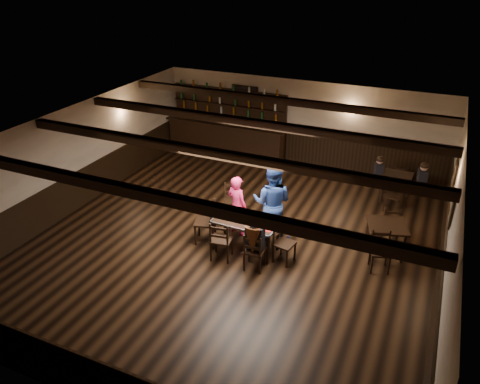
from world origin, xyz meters
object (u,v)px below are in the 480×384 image
at_px(man_blue, 272,203).
at_px(cake, 231,214).
at_px(bar_counter, 227,134).
at_px(chair_near_left, 220,238).
at_px(chair_near_right, 254,250).
at_px(dining_table, 246,225).
at_px(woman_pink, 237,206).

distance_m(man_blue, cake, 0.99).
bearing_deg(bar_counter, man_blue, -53.32).
relative_size(chair_near_left, chair_near_right, 1.08).
bearing_deg(bar_counter, chair_near_left, -65.96).
xyz_separation_m(dining_table, chair_near_right, (0.46, -0.65, -0.14)).
bearing_deg(cake, man_blue, 37.40).
relative_size(chair_near_right, bar_counter, 0.21).
distance_m(dining_table, woman_pink, 0.75).
relative_size(chair_near_right, cake, 2.95).
bearing_deg(cake, bar_counter, 116.32).
relative_size(woman_pink, man_blue, 0.78).
bearing_deg(man_blue, cake, 31.09).
height_order(chair_near_left, woman_pink, woman_pink).
xyz_separation_m(chair_near_left, man_blue, (0.70, 1.29, 0.40)).
height_order(dining_table, chair_near_right, chair_near_right).
bearing_deg(dining_table, cake, 166.63).
height_order(chair_near_left, bar_counter, bar_counter).
xyz_separation_m(dining_table, man_blue, (0.36, 0.69, 0.30)).
bearing_deg(chair_near_right, woman_pink, 127.40).
xyz_separation_m(chair_near_right, cake, (-0.88, 0.75, 0.28)).
bearing_deg(chair_near_right, cake, 139.62).
xyz_separation_m(chair_near_left, chair_near_right, (0.80, -0.05, -0.04)).
distance_m(chair_near_left, man_blue, 1.52).
bearing_deg(man_blue, chair_near_right, 88.01).
bearing_deg(cake, chair_near_left, -83.90).
distance_m(woman_pink, man_blue, 0.87).
relative_size(chair_near_left, cake, 3.17).
bearing_deg(bar_counter, cake, -63.68).
distance_m(man_blue, bar_counter, 5.33).
bearing_deg(dining_table, chair_near_left, -119.47).
height_order(dining_table, chair_near_left, chair_near_left).
distance_m(dining_table, bar_counter, 5.70).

